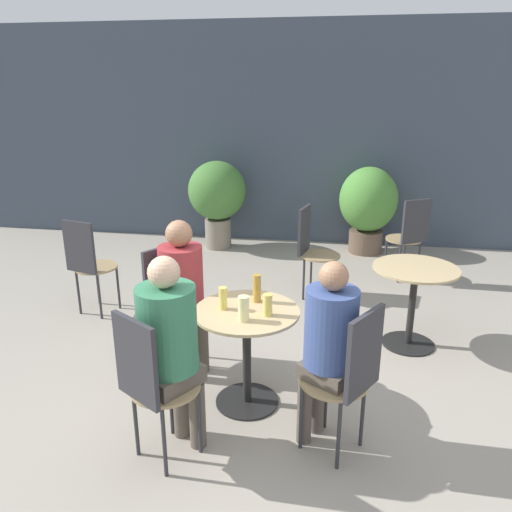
{
  "coord_description": "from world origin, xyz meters",
  "views": [
    {
      "loc": [
        0.46,
        -2.87,
        2.12
      ],
      "look_at": [
        -0.08,
        0.53,
        0.97
      ],
      "focal_mm": 35.0,
      "sensor_mm": 36.0,
      "label": 1
    }
  ],
  "objects_px": {
    "bistro_chair_1": "(150,377)",
    "cafe_table_near": "(247,337)",
    "beer_glass_3": "(257,288)",
    "bistro_chair_2": "(350,371)",
    "seated_person_1": "(170,340)",
    "cafe_table_far": "(414,290)",
    "bistro_chair_4": "(88,259)",
    "potted_plant_0": "(217,195)",
    "beer_glass_2": "(268,305)",
    "potted_plant_1": "(368,204)",
    "seated_person_2": "(328,339)",
    "bistro_chair_5": "(410,232)",
    "beer_glass_0": "(223,298)",
    "beer_glass_1": "(244,309)",
    "bistro_chair_3": "(312,244)",
    "seated_person_0": "(183,284)",
    "bistro_chair_0": "(171,297)"
  },
  "relations": [
    {
      "from": "seated_person_1",
      "to": "potted_plant_0",
      "type": "xyz_separation_m",
      "value": [
        -0.69,
        4.1,
        -0.0
      ]
    },
    {
      "from": "potted_plant_1",
      "to": "bistro_chair_4",
      "type": "bearing_deg",
      "value": -137.95
    },
    {
      "from": "seated_person_2",
      "to": "potted_plant_0",
      "type": "distance_m",
      "value": 4.21
    },
    {
      "from": "beer_glass_0",
      "to": "beer_glass_2",
      "type": "bearing_deg",
      "value": -9.16
    },
    {
      "from": "seated_person_0",
      "to": "potted_plant_1",
      "type": "height_order",
      "value": "seated_person_0"
    },
    {
      "from": "bistro_chair_4",
      "to": "beer_glass_1",
      "type": "relative_size",
      "value": 5.83
    },
    {
      "from": "beer_glass_2",
      "to": "potted_plant_1",
      "type": "height_order",
      "value": "potted_plant_1"
    },
    {
      "from": "bistro_chair_1",
      "to": "seated_person_1",
      "type": "height_order",
      "value": "seated_person_1"
    },
    {
      "from": "bistro_chair_2",
      "to": "beer_glass_2",
      "type": "height_order",
      "value": "bistro_chair_2"
    },
    {
      "from": "beer_glass_3",
      "to": "bistro_chair_2",
      "type": "bearing_deg",
      "value": -42.65
    },
    {
      "from": "beer_glass_3",
      "to": "cafe_table_near",
      "type": "bearing_deg",
      "value": -106.88
    },
    {
      "from": "cafe_table_far",
      "to": "bistro_chair_3",
      "type": "bearing_deg",
      "value": 133.59
    },
    {
      "from": "bistro_chair_3",
      "to": "beer_glass_2",
      "type": "relative_size",
      "value": 6.58
    },
    {
      "from": "bistro_chair_5",
      "to": "beer_glass_0",
      "type": "xyz_separation_m",
      "value": [
        -1.57,
        -2.66,
        0.21
      ]
    },
    {
      "from": "bistro_chair_1",
      "to": "seated_person_2",
      "type": "bearing_deg",
      "value": -128.96
    },
    {
      "from": "seated_person_0",
      "to": "seated_person_2",
      "type": "relative_size",
      "value": 1.01
    },
    {
      "from": "beer_glass_0",
      "to": "potted_plant_0",
      "type": "distance_m",
      "value": 3.66
    },
    {
      "from": "bistro_chair_2",
      "to": "beer_glass_3",
      "type": "xyz_separation_m",
      "value": [
        -0.63,
        0.58,
        0.24
      ]
    },
    {
      "from": "cafe_table_near",
      "to": "cafe_table_far",
      "type": "bearing_deg",
      "value": 40.35
    },
    {
      "from": "seated_person_1",
      "to": "beer_glass_1",
      "type": "xyz_separation_m",
      "value": [
        0.36,
        0.39,
        0.05
      ]
    },
    {
      "from": "bistro_chair_1",
      "to": "seated_person_2",
      "type": "xyz_separation_m",
      "value": [
        0.98,
        0.33,
        0.15
      ]
    },
    {
      "from": "beer_glass_0",
      "to": "potted_plant_1",
      "type": "distance_m",
      "value": 3.85
    },
    {
      "from": "bistro_chair_2",
      "to": "bistro_chair_3",
      "type": "xyz_separation_m",
      "value": [
        -0.35,
        2.44,
        0.0
      ]
    },
    {
      "from": "bistro_chair_5",
      "to": "potted_plant_1",
      "type": "height_order",
      "value": "potted_plant_1"
    },
    {
      "from": "seated_person_0",
      "to": "beer_glass_2",
      "type": "relative_size",
      "value": 8.28
    },
    {
      "from": "bistro_chair_3",
      "to": "bistro_chair_4",
      "type": "relative_size",
      "value": 1.0
    },
    {
      "from": "bistro_chair_5",
      "to": "beer_glass_2",
      "type": "relative_size",
      "value": 6.58
    },
    {
      "from": "cafe_table_far",
      "to": "beer_glass_3",
      "type": "distance_m",
      "value": 1.53
    },
    {
      "from": "bistro_chair_0",
      "to": "beer_glass_1",
      "type": "height_order",
      "value": "bistro_chair_0"
    },
    {
      "from": "cafe_table_near",
      "to": "seated_person_1",
      "type": "distance_m",
      "value": 0.69
    },
    {
      "from": "beer_glass_3",
      "to": "potted_plant_0",
      "type": "relative_size",
      "value": 0.16
    },
    {
      "from": "cafe_table_far",
      "to": "beer_glass_1",
      "type": "bearing_deg",
      "value": -135.44
    },
    {
      "from": "cafe_table_far",
      "to": "bistro_chair_4",
      "type": "bearing_deg",
      "value": 177.49
    },
    {
      "from": "beer_glass_2",
      "to": "beer_glass_3",
      "type": "relative_size",
      "value": 0.74
    },
    {
      "from": "cafe_table_near",
      "to": "seated_person_1",
      "type": "relative_size",
      "value": 0.57
    },
    {
      "from": "seated_person_2",
      "to": "bistro_chair_1",
      "type": "bearing_deg",
      "value": -38.96
    },
    {
      "from": "bistro_chair_2",
      "to": "beer_glass_1",
      "type": "xyz_separation_m",
      "value": [
        -0.67,
        0.27,
        0.22
      ]
    },
    {
      "from": "bistro_chair_4",
      "to": "potted_plant_0",
      "type": "distance_m",
      "value": 2.47
    },
    {
      "from": "cafe_table_near",
      "to": "potted_plant_1",
      "type": "relative_size",
      "value": 0.62
    },
    {
      "from": "seated_person_1",
      "to": "beer_glass_3",
      "type": "bearing_deg",
      "value": -86.97
    },
    {
      "from": "seated_person_2",
      "to": "beer_glass_0",
      "type": "height_order",
      "value": "seated_person_2"
    },
    {
      "from": "cafe_table_near",
      "to": "seated_person_0",
      "type": "relative_size",
      "value": 0.59
    },
    {
      "from": "cafe_table_far",
      "to": "bistro_chair_4",
      "type": "distance_m",
      "value": 3.0
    },
    {
      "from": "seated_person_0",
      "to": "beer_glass_3",
      "type": "bearing_deg",
      "value": -75.85
    },
    {
      "from": "bistro_chair_5",
      "to": "beer_glass_0",
      "type": "height_order",
      "value": "bistro_chair_5"
    },
    {
      "from": "bistro_chair_1",
      "to": "cafe_table_near",
      "type": "bearing_deg",
      "value": -90.0
    },
    {
      "from": "bistro_chair_3",
      "to": "bistro_chair_5",
      "type": "relative_size",
      "value": 1.0
    },
    {
      "from": "cafe_table_far",
      "to": "bistro_chair_1",
      "type": "distance_m",
      "value": 2.41
    },
    {
      "from": "beer_glass_0",
      "to": "beer_glass_2",
      "type": "distance_m",
      "value": 0.31
    },
    {
      "from": "cafe_table_far",
      "to": "bistro_chair_4",
      "type": "height_order",
      "value": "bistro_chair_4"
    }
  ]
}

